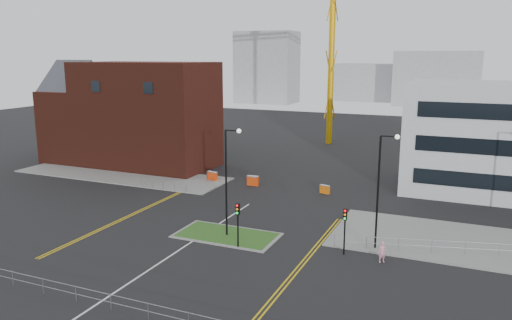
{
  "coord_description": "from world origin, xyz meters",
  "views": [
    {
      "loc": [
        20.04,
        -27.52,
        14.95
      ],
      "look_at": [
        1.39,
        15.62,
        5.0
      ],
      "focal_mm": 35.0,
      "sensor_mm": 36.0,
      "label": 1
    }
  ],
  "objects": [
    {
      "name": "ground",
      "position": [
        0.0,
        0.0,
        0.0
      ],
      "size": [
        200.0,
        200.0,
        0.0
      ],
      "primitive_type": "plane",
      "color": "black",
      "rests_on": "ground"
    },
    {
      "name": "pavement_left",
      "position": [
        -20.0,
        22.0,
        0.06
      ],
      "size": [
        28.0,
        8.0,
        0.12
      ],
      "primitive_type": "cube",
      "color": "slate",
      "rests_on": "ground"
    },
    {
      "name": "pavement_right",
      "position": [
        22.0,
        14.0,
        0.06
      ],
      "size": [
        24.0,
        10.0,
        0.12
      ],
      "primitive_type": "cube",
      "color": "slate",
      "rests_on": "ground"
    },
    {
      "name": "island_kerb",
      "position": [
        2.0,
        8.0,
        0.04
      ],
      "size": [
        8.6,
        4.6,
        0.08
      ],
      "primitive_type": "cube",
      "color": "slate",
      "rests_on": "ground"
    },
    {
      "name": "grass_island",
      "position": [
        2.0,
        8.0,
        0.06
      ],
      "size": [
        8.0,
        4.0,
        0.12
      ],
      "primitive_type": "cube",
      "color": "#244D19",
      "rests_on": "ground"
    },
    {
      "name": "brick_building",
      "position": [
        -22.97,
        28.0,
        6.85
      ],
      "size": [
        24.2,
        10.07,
        14.24
      ],
      "color": "#471B11",
      "rests_on": "ground"
    },
    {
      "name": "streetlamp_island",
      "position": [
        2.22,
        8.0,
        5.41
      ],
      "size": [
        1.46,
        0.36,
        9.18
      ],
      "color": "black",
      "rests_on": "ground"
    },
    {
      "name": "streetlamp_right_near",
      "position": [
        14.22,
        10.0,
        5.41
      ],
      "size": [
        1.46,
        0.36,
        9.18
      ],
      "color": "black",
      "rests_on": "ground"
    },
    {
      "name": "traffic_light_island",
      "position": [
        4.0,
        5.98,
        2.57
      ],
      "size": [
        0.28,
        0.33,
        3.65
      ],
      "color": "black",
      "rests_on": "ground"
    },
    {
      "name": "traffic_light_right",
      "position": [
        12.0,
        7.98,
        2.57
      ],
      "size": [
        0.28,
        0.33,
        3.65
      ],
      "color": "black",
      "rests_on": "ground"
    },
    {
      "name": "railing_front",
      "position": [
        0.0,
        -6.0,
        0.78
      ],
      "size": [
        24.05,
        0.05,
        1.1
      ],
      "color": "gray",
      "rests_on": "ground"
    },
    {
      "name": "railing_left",
      "position": [
        -11.0,
        18.0,
        0.74
      ],
      "size": [
        6.05,
        0.05,
        1.1
      ],
      "color": "gray",
      "rests_on": "ground"
    },
    {
      "name": "railing_right",
      "position": [
        20.5,
        11.5,
        0.78
      ],
      "size": [
        19.05,
        5.05,
        1.1
      ],
      "color": "gray",
      "rests_on": "ground"
    },
    {
      "name": "centre_line",
      "position": [
        0.0,
        2.0,
        0.01
      ],
      "size": [
        0.15,
        30.0,
        0.01
      ],
      "primitive_type": "cube",
      "color": "silver",
      "rests_on": "ground"
    },
    {
      "name": "yellow_left_a",
      "position": [
        -9.0,
        10.0,
        0.01
      ],
      "size": [
        0.12,
        24.0,
        0.01
      ],
      "primitive_type": "cube",
      "color": "gold",
      "rests_on": "ground"
    },
    {
      "name": "yellow_left_b",
      "position": [
        -8.7,
        10.0,
        0.01
      ],
      "size": [
        0.12,
        24.0,
        0.01
      ],
      "primitive_type": "cube",
      "color": "gold",
      "rests_on": "ground"
    },
    {
      "name": "yellow_right_a",
      "position": [
        9.5,
        6.0,
        0.01
      ],
      "size": [
        0.12,
        20.0,
        0.01
      ],
      "primitive_type": "cube",
      "color": "gold",
      "rests_on": "ground"
    },
    {
      "name": "yellow_right_b",
      "position": [
        9.8,
        6.0,
        0.01
      ],
      "size": [
        0.12,
        20.0,
        0.01
      ],
      "primitive_type": "cube",
      "color": "gold",
      "rests_on": "ground"
    },
    {
      "name": "skyline_a",
      "position": [
        -40.0,
        120.0,
        11.0
      ],
      "size": [
        18.0,
        12.0,
        22.0
      ],
      "primitive_type": "cube",
      "color": "gray",
      "rests_on": "ground"
    },
    {
      "name": "skyline_b",
      "position": [
        10.0,
        130.0,
        8.0
      ],
      "size": [
        24.0,
        12.0,
        16.0
      ],
      "primitive_type": "cube",
      "color": "gray",
      "rests_on": "ground"
    },
    {
      "name": "skyline_d",
      "position": [
        -8.0,
        140.0,
        6.0
      ],
      "size": [
        30.0,
        12.0,
        12.0
      ],
      "primitive_type": "cube",
      "color": "gray",
      "rests_on": "ground"
    },
    {
      "name": "pedestrian",
      "position": [
        14.93,
        7.65,
        0.79
      ],
      "size": [
        0.69,
        0.65,
        1.59
      ],
      "primitive_type": "imported",
      "rotation": [
        0.0,
        0.0,
        0.63
      ],
      "color": "pink",
      "rests_on": "ground"
    },
    {
      "name": "barrier_left",
      "position": [
        -8.0,
        24.0,
        0.63
      ],
      "size": [
        1.45,
        0.82,
        1.15
      ],
      "color": "red",
      "rests_on": "ground"
    },
    {
      "name": "barrier_mid",
      "position": [
        -2.63,
        24.0,
        0.62
      ],
      "size": [
        1.37,
        0.47,
        1.15
      ],
      "color": "#C5380A",
      "rests_on": "ground"
    },
    {
      "name": "barrier_right",
      "position": [
        6.0,
        24.0,
        0.51
      ],
      "size": [
        1.17,
        0.68,
        0.93
      ],
      "color": "#DB630C",
      "rests_on": "ground"
    }
  ]
}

